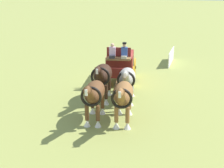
# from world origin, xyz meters

# --- Properties ---
(ground_plane) EXTENTS (220.00, 220.00, 0.00)m
(ground_plane) POSITION_xyz_m (0.00, 0.00, 0.00)
(ground_plane) COLOR olive
(show_wagon) EXTENTS (5.69, 2.24, 2.81)m
(show_wagon) POSITION_xyz_m (0.16, 0.02, 1.23)
(show_wagon) COLOR maroon
(show_wagon) RESTS_ON ground
(draft_horse_rear_near) EXTENTS (3.02, 1.12, 2.14)m
(draft_horse_rear_near) POSITION_xyz_m (3.58, 1.06, 1.29)
(draft_horse_rear_near) COLOR #9E998E
(draft_horse_rear_near) RESTS_ON ground
(draft_horse_rear_off) EXTENTS (3.03, 1.19, 2.29)m
(draft_horse_rear_off) POSITION_xyz_m (3.72, -0.24, 1.41)
(draft_horse_rear_off) COLOR #331E14
(draft_horse_rear_off) RESTS_ON ground
(draft_horse_lead_near) EXTENTS (3.22, 1.12, 2.19)m
(draft_horse_lead_near) POSITION_xyz_m (6.17, 1.34, 1.33)
(draft_horse_lead_near) COLOR brown
(draft_horse_lead_near) RESTS_ON ground
(draft_horse_lead_off) EXTENTS (3.07, 1.11, 2.20)m
(draft_horse_lead_off) POSITION_xyz_m (6.31, 0.05, 1.33)
(draft_horse_lead_off) COLOR brown
(draft_horse_lead_off) RESTS_ON ground
(sponsor_banner) EXTENTS (3.19, 0.32, 1.10)m
(sponsor_banner) POSITION_xyz_m (-5.20, 3.07, 0.55)
(sponsor_banner) COLOR silver
(sponsor_banner) RESTS_ON ground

